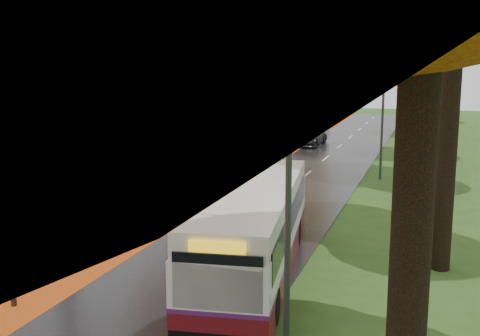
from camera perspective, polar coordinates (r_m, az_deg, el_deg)
The scene contains 12 objects.
road at distance 30.93m, azimuth 4.46°, elevation -2.28°, with size 6.50×90.00×0.04m, color black.
centre_line at distance 30.92m, azimuth 4.47°, elevation -2.24°, with size 0.12×90.00×0.01m, color silver.
leaf_verge at distance 34.16m, azimuth -10.35°, elevation -1.23°, with size 12.00×90.00×0.02m, color #87330C.
leaf_drift at distance 31.77m, azimuth -0.88°, elevation -1.87°, with size 0.90×90.00×0.01m, color #BA4813.
trees_left at distance 34.62m, azimuth -6.46°, elevation 14.87°, with size 9.20×74.00×13.88m.
streetlamp_near at distance 12.90m, azimuth 3.57°, elevation 1.15°, with size 2.45×0.18×8.00m.
streetlamp_mid at distance 34.53m, azimuth 13.02°, elevation 6.68°, with size 2.45×0.18×8.00m.
streetlamp_far at distance 56.44m, azimuth 15.19°, elevation 7.92°, with size 2.45×0.18×8.00m.
bus at distance 18.95m, azimuth 1.29°, elevation -5.78°, with size 3.89×10.88×2.80m.
car_white at distance 35.93m, azimuth 2.68°, elevation 0.55°, with size 1.46×3.64×1.24m, color silver.
car_silver at distance 48.43m, azimuth 6.86°, elevation 3.14°, with size 1.50×4.29×1.41m, color #A7A9AF.
car_dark at distance 47.73m, azimuth 6.68°, elevation 3.00°, with size 1.90×4.67×1.35m, color black.
Camera 1 is at (7.18, -4.31, 6.78)m, focal length 45.00 mm.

